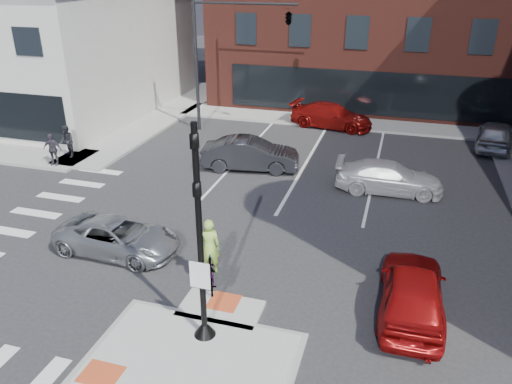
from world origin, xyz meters
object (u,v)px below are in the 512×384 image
(bg_car_red, at_px, (331,116))
(cyclist, at_px, (210,263))
(silver_suv, at_px, (118,237))
(white_pickup, at_px, (389,177))
(bg_car_dark, at_px, (250,154))
(red_sedan, at_px, (412,291))
(pedestrian_a, at_px, (67,141))
(bg_car_silver, at_px, (495,135))
(pedestrian_b, at_px, (52,149))

(bg_car_red, relative_size, cyclist, 2.20)
(silver_suv, xyz_separation_m, cyclist, (3.82, -0.89, 0.16))
(silver_suv, relative_size, white_pickup, 0.94)
(bg_car_dark, bearing_deg, cyclist, -179.68)
(white_pickup, bearing_deg, red_sedan, -175.76)
(cyclist, height_order, pedestrian_a, cyclist)
(silver_suv, height_order, bg_car_red, bg_car_red)
(red_sedan, distance_m, bg_car_red, 18.39)
(bg_car_dark, xyz_separation_m, bg_car_red, (2.74, 8.19, -0.05))
(bg_car_dark, bearing_deg, silver_suv, 157.08)
(bg_car_silver, xyz_separation_m, pedestrian_a, (-21.50, -8.31, 0.22))
(silver_suv, distance_m, bg_car_silver, 21.17)
(red_sedan, relative_size, pedestrian_a, 2.67)
(silver_suv, distance_m, pedestrian_b, 9.73)
(red_sedan, relative_size, bg_car_red, 0.88)
(white_pickup, relative_size, bg_car_silver, 1.04)
(bg_car_red, bearing_deg, cyclist, -172.97)
(cyclist, bearing_deg, white_pickup, -143.01)
(silver_suv, relative_size, red_sedan, 0.99)
(white_pickup, relative_size, bg_car_red, 0.92)
(bg_car_silver, xyz_separation_m, bg_car_red, (-9.26, 1.31, -0.03))
(red_sedan, xyz_separation_m, pedestrian_a, (-17.32, 8.05, 0.23))
(bg_car_silver, height_order, bg_car_red, bg_car_silver)
(bg_car_red, distance_m, pedestrian_a, 15.57)
(silver_suv, relative_size, pedestrian_a, 2.63)
(bg_car_red, bearing_deg, pedestrian_b, 141.68)
(red_sedan, relative_size, pedestrian_b, 2.78)
(pedestrian_b, bearing_deg, cyclist, -41.49)
(bg_car_red, xyz_separation_m, pedestrian_a, (-12.24, -9.62, 0.25))
(pedestrian_b, bearing_deg, white_pickup, -2.52)
(white_pickup, bearing_deg, bg_car_silver, -37.48)
(red_sedan, xyz_separation_m, bg_car_silver, (4.18, 16.37, 0.01))
(red_sedan, xyz_separation_m, bg_car_dark, (-7.82, 9.48, 0.02))
(pedestrian_a, height_order, pedestrian_b, pedestrian_a)
(pedestrian_a, bearing_deg, red_sedan, 11.13)
(silver_suv, distance_m, pedestrian_a, 10.53)
(silver_suv, height_order, bg_car_silver, bg_car_silver)
(red_sedan, distance_m, white_pickup, 8.74)
(red_sedan, bearing_deg, silver_suv, -4.07)
(bg_car_dark, xyz_separation_m, pedestrian_b, (-9.50, -2.60, 0.18))
(white_pickup, xyz_separation_m, bg_car_silver, (5.28, 7.70, 0.09))
(pedestrian_a, bearing_deg, pedestrian_b, -53.94)
(silver_suv, height_order, red_sedan, red_sedan)
(red_sedan, distance_m, pedestrian_b, 18.64)
(red_sedan, height_order, bg_car_silver, bg_car_silver)
(cyclist, height_order, pedestrian_b, cyclist)
(silver_suv, distance_m, cyclist, 3.93)
(red_sedan, bearing_deg, bg_car_red, -74.73)
(silver_suv, distance_m, bg_car_red, 17.77)
(silver_suv, relative_size, bg_car_silver, 0.98)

